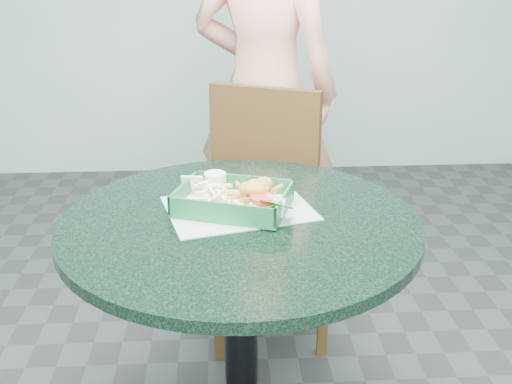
{
  "coord_description": "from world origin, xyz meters",
  "views": [
    {
      "loc": [
        -0.04,
        -1.4,
        1.41
      ],
      "look_at": [
        0.05,
        0.1,
        0.8
      ],
      "focal_mm": 42.0,
      "sensor_mm": 36.0,
      "label": 1
    }
  ],
  "objects": [
    {
      "name": "fries_pile",
      "position": [
        -0.06,
        0.07,
        0.79
      ],
      "size": [
        0.12,
        0.12,
        0.04
      ],
      "primitive_type": null,
      "rotation": [
        0.0,
        0.0,
        -0.15
      ],
      "color": "#FFE0A5",
      "rests_on": "food_basket"
    },
    {
      "name": "diner_person",
      "position": [
        0.14,
        1.08,
        0.99
      ],
      "size": [
        0.85,
        0.73,
        1.98
      ],
      "primitive_type": "imported",
      "rotation": [
        0.0,
        0.0,
        2.71
      ],
      "color": "#E59479",
      "rests_on": "floor"
    },
    {
      "name": "food_basket",
      "position": [
        -0.02,
        0.06,
        0.77
      ],
      "size": [
        0.29,
        0.21,
        0.06
      ],
      "rotation": [
        0.0,
        0.0,
        -0.33
      ],
      "color": "#196332",
      "rests_on": "placemat"
    },
    {
      "name": "garnish_cup",
      "position": [
        0.08,
        0.02,
        0.79
      ],
      "size": [
        0.11,
        0.1,
        0.04
      ],
      "rotation": [
        0.0,
        0.0,
        -0.06
      ],
      "color": "white",
      "rests_on": "food_basket"
    },
    {
      "name": "dining_chair",
      "position": [
        0.12,
        0.72,
        0.53
      ],
      "size": [
        0.45,
        0.45,
        0.93
      ],
      "rotation": [
        0.0,
        0.0,
        -0.42
      ],
      "color": "black",
      "rests_on": "floor"
    },
    {
      "name": "sauce_ramekin",
      "position": [
        -0.09,
        0.14,
        0.8
      ],
      "size": [
        0.06,
        0.06,
        0.04
      ],
      "rotation": [
        0.0,
        0.0,
        -0.07
      ],
      "color": "beige",
      "rests_on": "food_basket"
    },
    {
      "name": "crab_sandwich",
      "position": [
        0.04,
        0.07,
        0.8
      ],
      "size": [
        0.13,
        0.13,
        0.08
      ],
      "rotation": [
        0.0,
        0.0,
        0.32
      ],
      "color": "#F2CA75",
      "rests_on": "food_basket"
    },
    {
      "name": "cafe_table",
      "position": [
        0.0,
        0.0,
        0.58
      ],
      "size": [
        0.93,
        0.93,
        0.75
      ],
      "color": "black",
      "rests_on": "floor"
    },
    {
      "name": "placemat",
      "position": [
        -0.0,
        0.06,
        0.75
      ],
      "size": [
        0.43,
        0.37,
        0.0
      ],
      "primitive_type": "cube",
      "rotation": [
        0.0,
        0.0,
        0.26
      ],
      "color": "#92B5AF",
      "rests_on": "cafe_table"
    }
  ]
}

